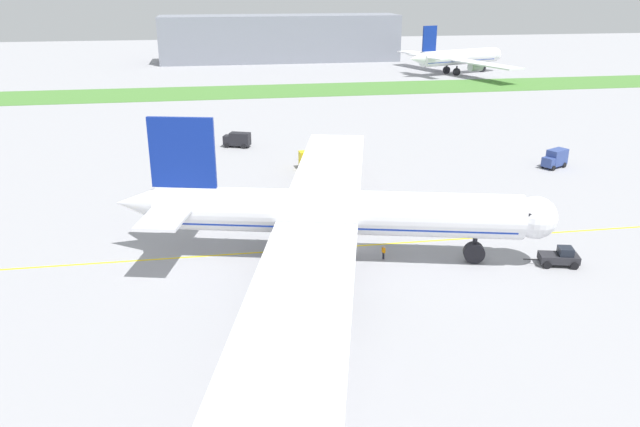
% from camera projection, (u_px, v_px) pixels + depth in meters
% --- Properties ---
extents(ground_plane, '(600.00, 600.00, 0.00)m').
position_uv_depth(ground_plane, '(355.00, 247.00, 78.62)').
color(ground_plane, '#9E9EA3').
rests_on(ground_plane, ground).
extents(apron_taxi_line, '(280.00, 0.36, 0.01)m').
position_uv_depth(apron_taxi_line, '(354.00, 246.00, 78.85)').
color(apron_taxi_line, yellow).
rests_on(apron_taxi_line, ground).
extents(grass_median_strip, '(320.00, 24.00, 0.10)m').
position_uv_depth(grass_median_strip, '(268.00, 91.00, 188.30)').
color(grass_median_strip, '#4C8438').
rests_on(grass_median_strip, ground).
extents(airliner_foreground, '(50.51, 81.33, 16.65)m').
position_uv_depth(airliner_foreground, '(330.00, 213.00, 73.68)').
color(airliner_foreground, white).
rests_on(airliner_foreground, ground).
extents(pushback_tug, '(6.29, 3.42, 2.23)m').
position_uv_depth(pushback_tug, '(560.00, 257.00, 73.26)').
color(pushback_tug, '#26262B').
rests_on(pushback_tug, ground).
extents(ground_crew_wingwalker_port, '(0.39, 0.56, 1.69)m').
position_uv_depth(ground_crew_wingwalker_port, '(384.00, 251.00, 74.86)').
color(ground_crew_wingwalker_port, black).
rests_on(ground_crew_wingwalker_port, ground).
extents(ground_crew_marshaller_front, '(0.56, 0.29, 1.60)m').
position_uv_depth(ground_crew_marshaller_front, '(290.00, 250.00, 75.38)').
color(ground_crew_marshaller_front, black).
rests_on(ground_crew_marshaller_front, ground).
extents(service_truck_baggage_loader, '(5.28, 2.74, 3.08)m').
position_uv_depth(service_truck_baggage_loader, '(313.00, 159.00, 111.03)').
color(service_truck_baggage_loader, yellow).
rests_on(service_truck_baggage_loader, ground).
extents(service_truck_fuel_bowser, '(5.63, 3.81, 2.92)m').
position_uv_depth(service_truck_fuel_bowser, '(237.00, 139.00, 124.93)').
color(service_truck_fuel_bowser, black).
rests_on(service_truck_fuel_bowser, ground).
extents(service_truck_catering_van, '(5.33, 4.18, 3.21)m').
position_uv_depth(service_truck_catering_van, '(555.00, 158.00, 111.29)').
color(service_truck_catering_van, '#33478C').
rests_on(service_truck_catering_van, ground).
extents(parked_airliner_far_centre, '(38.37, 59.12, 16.76)m').
position_uv_depth(parked_airliner_far_centre, '(457.00, 58.00, 220.49)').
color(parked_airliner_far_centre, white).
rests_on(parked_airliner_far_centre, ground).
extents(terminal_building, '(95.06, 20.00, 18.00)m').
position_uv_depth(terminal_building, '(280.00, 38.00, 254.87)').
color(terminal_building, gray).
rests_on(terminal_building, ground).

